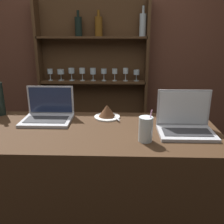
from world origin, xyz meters
TOP-DOWN VIEW (x-y plane):
  - bar_counter at (0.00, 0.32)m, footprint 1.61×0.65m
  - back_wall at (0.00, 1.78)m, footprint 7.00×0.06m
  - back_shelf at (-0.07, 1.70)m, footprint 1.18×0.18m
  - laptop_near at (-0.24, 0.48)m, footprint 0.31×0.24m
  - laptop_far at (0.60, 0.31)m, footprint 0.31×0.22m
  - cake_plate at (0.14, 0.54)m, footprint 0.17×0.18m
  - water_glass at (0.36, 0.18)m, footprint 0.07×0.07m

SIDE VIEW (x-z plane):
  - bar_counter at x=0.00m, z-range 0.00..1.01m
  - back_shelf at x=-0.07m, z-range 0.05..1.92m
  - cake_plate at x=0.14m, z-range 1.00..1.09m
  - laptop_near at x=-0.24m, z-range 0.95..1.15m
  - laptop_far at x=0.60m, z-range 0.94..1.18m
  - water_glass at x=0.36m, z-range 0.99..1.16m
  - back_wall at x=0.00m, z-range 0.00..2.70m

